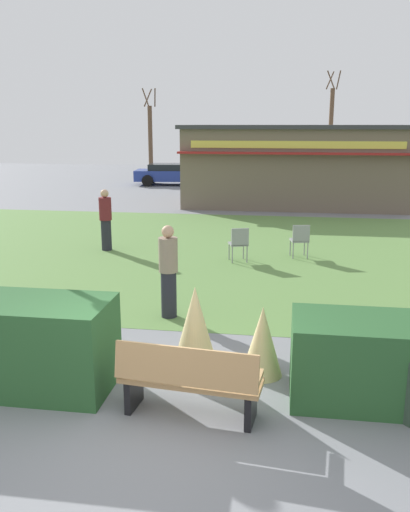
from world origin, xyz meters
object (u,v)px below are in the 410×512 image
at_px(food_kiosk, 294,165).
at_px(cafe_chair_west, 239,242).
at_px(tree_right_bg, 150,140).
at_px(tree_center_bg, 330,131).
at_px(cafe_chair_center, 300,238).
at_px(person_strolling, 168,271).
at_px(parked_car_west_slot, 172,174).
at_px(park_bench, 189,381).
at_px(person_standing, 106,220).

height_order(food_kiosk, cafe_chair_west, food_kiosk).
xyz_separation_m(tree_right_bg, tree_center_bg, (11.46, 1.93, 0.53)).
bearing_deg(cafe_chair_center, person_strolling, -116.81).
xyz_separation_m(parked_car_west_slot, tree_right_bg, (-2.20, 3.90, 1.80)).
xyz_separation_m(person_strolling, tree_right_bg, (-6.70, 25.28, 1.58)).
xyz_separation_m(food_kiosk, cafe_chair_west, (-1.45, -10.60, -1.17)).
distance_m(park_bench, tree_right_bg, 29.69).
relative_size(cafe_chair_center, tree_center_bg, 0.13).
distance_m(park_bench, person_standing, 9.12).
xyz_separation_m(food_kiosk, tree_right_bg, (-9.05, 10.52, 0.74)).
bearing_deg(tree_right_bg, park_bench, -74.99).
xyz_separation_m(person_standing, tree_right_bg, (-3.85, 20.34, 1.58)).
bearing_deg(person_standing, cafe_chair_west, 155.87).
height_order(park_bench, person_standing, person_standing).
xyz_separation_m(park_bench, person_standing, (-3.82, 8.27, 0.38)).
bearing_deg(food_kiosk, person_strolling, -99.05).
bearing_deg(person_standing, park_bench, 102.37).
bearing_deg(tree_right_bg, cafe_chair_west, -70.21).
xyz_separation_m(cafe_chair_center, tree_right_bg, (-9.14, 20.45, 1.91)).
bearing_deg(cafe_chair_west, cafe_chair_center, 23.53).
bearing_deg(cafe_chair_center, parked_car_west_slot, 112.73).
distance_m(food_kiosk, person_standing, 11.14).
bearing_deg(cafe_chair_west, food_kiosk, 82.22).
bearing_deg(person_standing, tree_center_bg, -121.24).
xyz_separation_m(food_kiosk, person_strolling, (-2.35, -14.75, -0.84)).
bearing_deg(person_standing, cafe_chair_center, 166.42).
distance_m(park_bench, cafe_chair_west, 7.50).
xyz_separation_m(cafe_chair_west, person_standing, (-3.75, 0.78, 0.33)).
bearing_deg(person_strolling, tree_right_bg, -27.49).
bearing_deg(tree_center_bg, tree_right_bg, -170.43).
xyz_separation_m(cafe_chair_center, person_strolling, (-2.44, -4.82, 0.33)).
relative_size(tree_right_bg, tree_center_bg, 0.84).
distance_m(park_bench, cafe_chair_center, 8.29).
relative_size(cafe_chair_west, person_strolling, 0.53).
bearing_deg(person_strolling, food_kiosk, -51.38).
height_order(cafe_chair_west, cafe_chair_center, same).
distance_m(park_bench, person_strolling, 3.50).
bearing_deg(person_strolling, person_standing, -12.37).
relative_size(cafe_chair_west, tree_right_bg, 0.16).
bearing_deg(food_kiosk, cafe_chair_west, -97.78).
height_order(cafe_chair_west, tree_center_bg, tree_center_bg).
distance_m(food_kiosk, cafe_chair_center, 10.00).
relative_size(person_strolling, person_standing, 1.00).
relative_size(person_strolling, tree_center_bg, 0.25).
relative_size(park_bench, cafe_chair_center, 1.96).
relative_size(park_bench, tree_center_bg, 0.26).
xyz_separation_m(cafe_chair_center, person_standing, (-5.28, 0.11, 0.33)).
bearing_deg(person_standing, person_strolling, 107.58).
bearing_deg(cafe_chair_west, tree_center_bg, 80.50).
height_order(park_bench, food_kiosk, food_kiosk).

